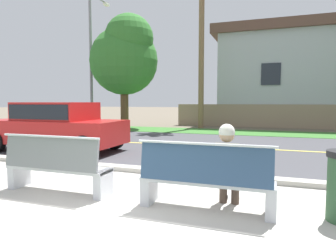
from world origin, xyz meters
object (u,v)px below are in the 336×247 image
object	(u,v)px
bench_right	(205,180)
seated_person_olive	(227,164)
car_red_far	(57,124)
shade_tree_far_left	(125,56)
bench_left	(56,167)
streetlamp	(93,51)

from	to	relation	value
bench_right	seated_person_olive	world-z (taller)	seated_person_olive
car_red_far	shade_tree_far_left	bearing A→B (deg)	101.08
bench_right	car_red_far	distance (m)	6.61
bench_left	shade_tree_far_left	xyz separation A→B (m)	(-4.47, 11.20, 3.73)
bench_left	seated_person_olive	size ratio (longest dim) A/B	1.51
streetlamp	seated_person_olive	bearing A→B (deg)	-49.14
shade_tree_far_left	car_red_far	bearing A→B (deg)	-78.92
bench_left	seated_person_olive	distance (m)	2.86
bench_right	streetlamp	xyz separation A→B (m)	(-9.04, 10.94, 4.04)
seated_person_olive	car_red_far	xyz separation A→B (m)	(-5.82, 3.41, 0.18)
streetlamp	bench_right	bearing A→B (deg)	-50.45
bench_left	car_red_far	distance (m)	4.67
seated_person_olive	car_red_far	bearing A→B (deg)	149.67
car_red_far	shade_tree_far_left	world-z (taller)	shade_tree_far_left
car_red_far	streetlamp	xyz separation A→B (m)	(-3.50, 7.36, 3.64)
streetlamp	shade_tree_far_left	world-z (taller)	streetlamp
bench_left	bench_right	world-z (taller)	same
seated_person_olive	shade_tree_far_left	distance (m)	13.69
bench_right	seated_person_olive	xyz separation A→B (m)	(0.28, 0.17, 0.22)
bench_left	seated_person_olive	world-z (taller)	seated_person_olive
seated_person_olive	car_red_far	world-z (taller)	car_red_far
seated_person_olive	bench_right	bearing A→B (deg)	-148.63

